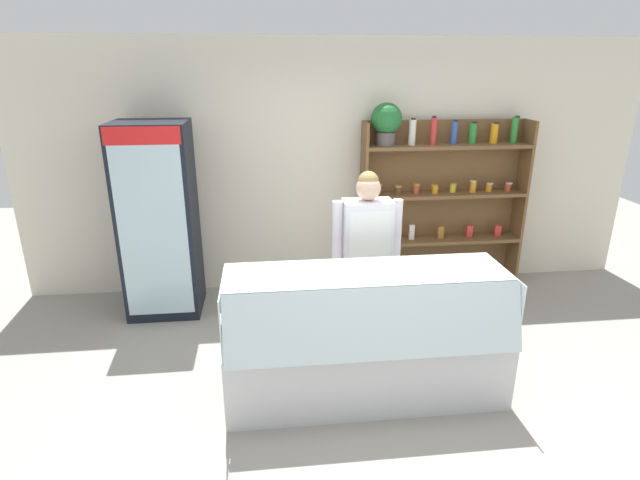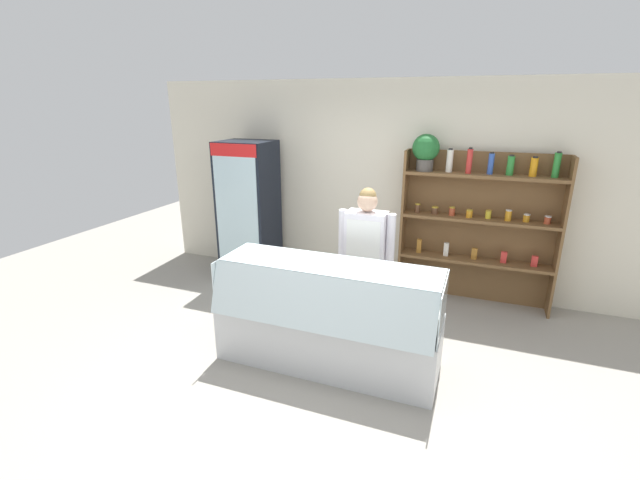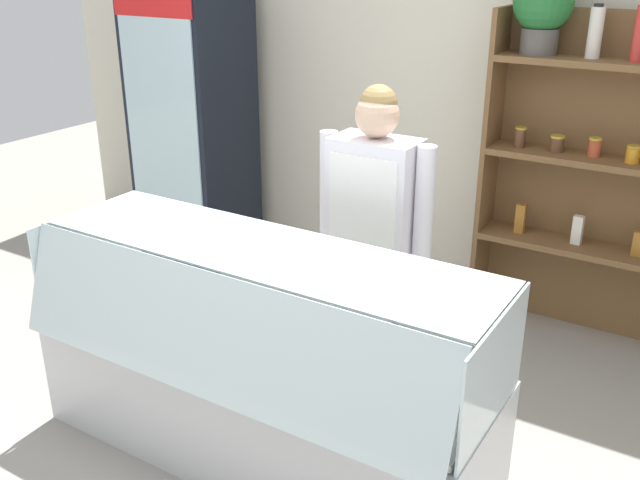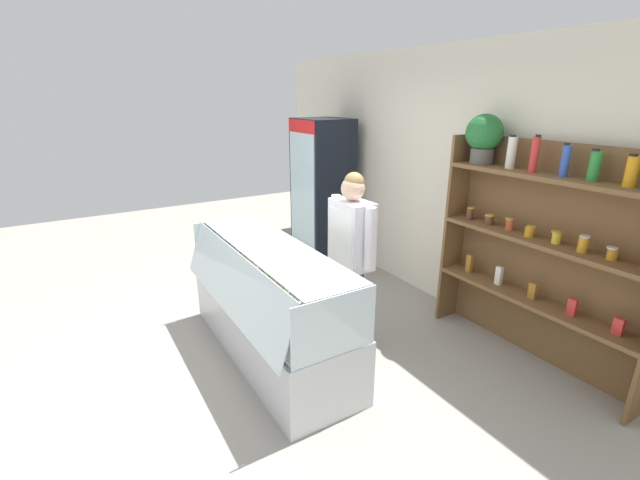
{
  "view_description": "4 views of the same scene",
  "coord_description": "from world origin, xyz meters",
  "px_view_note": "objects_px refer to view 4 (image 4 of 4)",
  "views": [
    {
      "loc": [
        -0.79,
        -3.13,
        2.43
      ],
      "look_at": [
        -0.38,
        0.53,
        1.13
      ],
      "focal_mm": 28.0,
      "sensor_mm": 36.0,
      "label": 1
    },
    {
      "loc": [
        1.15,
        -3.3,
        2.43
      ],
      "look_at": [
        -0.42,
        0.78,
        1.0
      ],
      "focal_mm": 24.0,
      "sensor_mm": 36.0,
      "label": 2
    },
    {
      "loc": [
        1.56,
        -2.05,
        2.17
      ],
      "look_at": [
        -0.08,
        0.59,
        0.89
      ],
      "focal_mm": 40.0,
      "sensor_mm": 36.0,
      "label": 3
    },
    {
      "loc": [
        3.0,
        -1.26,
        2.22
      ],
      "look_at": [
        -0.26,
        0.72,
        0.91
      ],
      "focal_mm": 24.0,
      "sensor_mm": 36.0,
      "label": 4
    }
  ],
  "objects_px": {
    "deli_display_case": "(270,321)",
    "drinks_fridge": "(322,192)",
    "shop_clerk": "(351,245)",
    "shelving_unit": "(533,226)"
  },
  "relations": [
    {
      "from": "deli_display_case",
      "to": "drinks_fridge",
      "type": "bearing_deg",
      "value": 137.3
    },
    {
      "from": "deli_display_case",
      "to": "shop_clerk",
      "type": "bearing_deg",
      "value": 78.62
    },
    {
      "from": "shelving_unit",
      "to": "deli_display_case",
      "type": "height_order",
      "value": "shelving_unit"
    },
    {
      "from": "drinks_fridge",
      "to": "shelving_unit",
      "type": "bearing_deg",
      "value": 5.86
    },
    {
      "from": "shelving_unit",
      "to": "shop_clerk",
      "type": "distance_m",
      "value": 1.53
    },
    {
      "from": "drinks_fridge",
      "to": "shelving_unit",
      "type": "xyz_separation_m",
      "value": [
        2.87,
        0.29,
        0.22
      ]
    },
    {
      "from": "drinks_fridge",
      "to": "deli_display_case",
      "type": "bearing_deg",
      "value": -42.7
    },
    {
      "from": "drinks_fridge",
      "to": "deli_display_case",
      "type": "relative_size",
      "value": 0.92
    },
    {
      "from": "deli_display_case",
      "to": "shop_clerk",
      "type": "xyz_separation_m",
      "value": [
        0.15,
        0.75,
        0.62
      ]
    },
    {
      "from": "shelving_unit",
      "to": "shop_clerk",
      "type": "relative_size",
      "value": 1.29
    }
  ]
}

